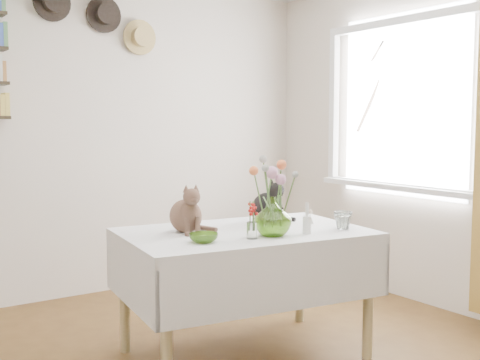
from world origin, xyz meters
TOP-DOWN VIEW (x-y plane):
  - room at (0.00, 0.00)m, footprint 4.08×4.58m
  - window at (1.97, 0.80)m, footprint 0.12×1.52m
  - dining_table at (0.29, 0.49)m, footprint 1.49×1.07m
  - tabby_cat at (-0.01, 0.64)m, footprint 0.23×0.27m
  - black_cat at (0.58, 0.66)m, footprint 0.21×0.26m
  - flower_vase at (0.33, 0.27)m, footprint 0.23×0.23m
  - green_bowl at (-0.08, 0.33)m, footprint 0.20×0.20m
  - drinking_glass at (0.80, 0.21)m, footprint 0.13×0.13m
  - candlestick at (0.53, 0.22)m, footprint 0.05×0.05m
  - berry_jar at (0.19, 0.27)m, footprint 0.06×0.06m
  - porcelain_figurine at (0.76, 0.46)m, footprint 0.05×0.05m
  - flower_bouquet at (0.33, 0.28)m, footprint 0.17×0.13m
  - wall_hats at (0.12, 2.19)m, footprint 0.98×0.09m

SIDE VIEW (x-z plane):
  - dining_table at x=0.29m, z-range 0.19..0.93m
  - green_bowl at x=-0.08m, z-range 0.74..0.79m
  - porcelain_figurine at x=0.76m, z-range 0.74..0.82m
  - drinking_glass at x=0.80m, z-range 0.74..0.84m
  - candlestick at x=0.53m, z-range 0.71..0.89m
  - berry_jar at x=0.19m, z-range 0.73..0.96m
  - flower_vase at x=0.33m, z-range 0.74..0.96m
  - black_cat at x=0.58m, z-range 0.74..1.03m
  - tabby_cat at x=-0.01m, z-range 0.74..1.03m
  - flower_bouquet at x=0.33m, z-range 0.89..1.28m
  - room at x=0.00m, z-range -0.04..2.54m
  - window at x=1.97m, z-range 0.74..2.06m
  - wall_hats at x=0.12m, z-range 1.93..2.41m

